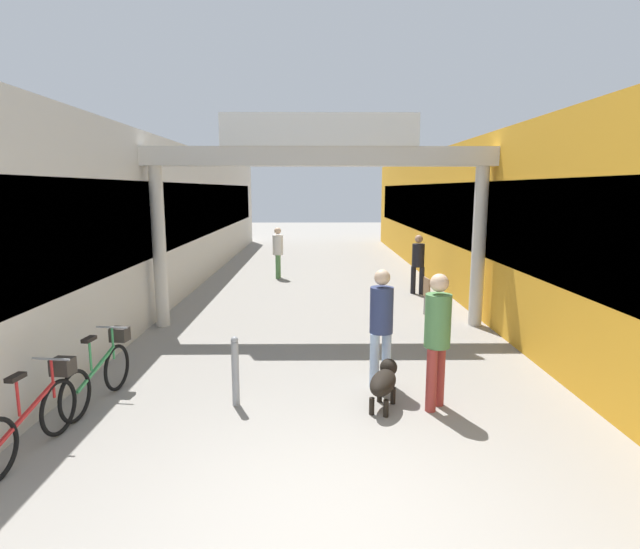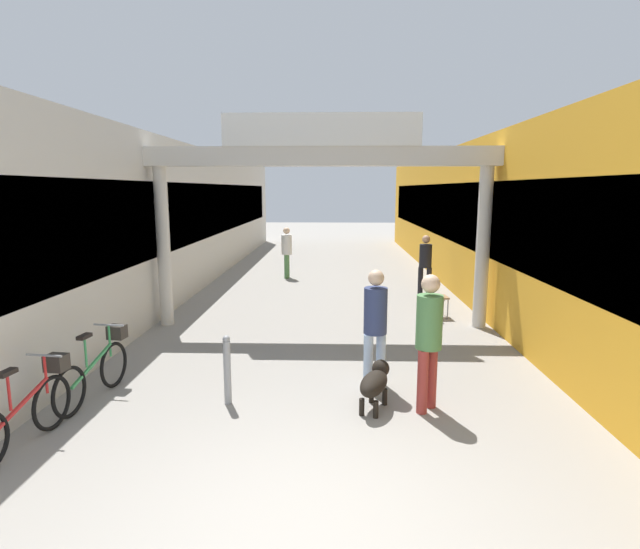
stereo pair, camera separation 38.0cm
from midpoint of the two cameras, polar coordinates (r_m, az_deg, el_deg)
ground_plane at (r=4.83m, az=0.33°, el=-26.98°), size 80.00×80.00×0.00m
storefront_left at (r=15.78m, az=-17.55°, el=6.18°), size 3.00×26.00×4.07m
storefront_right at (r=15.72m, az=20.42°, el=6.01°), size 3.00×26.00×4.07m
arcade_sign_gateway at (r=10.36m, az=1.26°, el=11.01°), size 7.40×0.47×4.38m
pedestrian_with_dog at (r=6.68m, az=13.95°, el=-6.52°), size 0.48×0.48×1.82m
pedestrian_companion at (r=7.32m, az=7.83°, el=-5.24°), size 0.47×0.47×1.76m
pedestrian_carrying_crate at (r=14.01m, az=12.71°, el=1.50°), size 0.46×0.46×1.65m
pedestrian_elderly_walking at (r=16.34m, az=-3.16°, el=2.91°), size 0.36×0.39×1.67m
dog_on_leash at (r=6.82m, az=7.96°, el=-12.04°), size 0.55×0.84×0.59m
bicycle_red_nearest at (r=6.62m, az=-29.02°, el=-13.31°), size 0.46×1.68×0.98m
bicycle_green_second at (r=7.64m, az=-22.78°, el=-9.78°), size 0.46×1.68×0.98m
bollard_post_metal at (r=6.93m, az=-8.99°, el=-10.65°), size 0.10×0.10×0.96m
cafe_chair_wood_nearer at (r=11.66m, az=13.95°, el=-2.19°), size 0.43×0.43×0.89m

